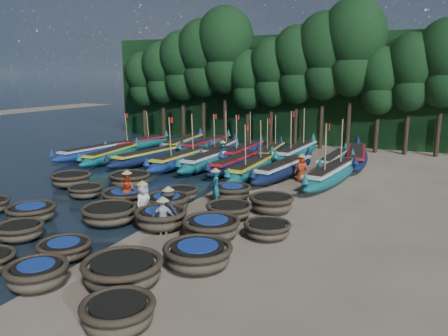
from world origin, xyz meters
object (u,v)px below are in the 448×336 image
at_px(coracle_7, 64,249).
at_px(long_boat_7, 284,169).
at_px(coracle_18, 229,210).
at_px(long_boat_11, 206,145).
at_px(fisherman_6, 302,168).
at_px(long_boat_3, 182,159).
at_px(coracle_12, 109,214).
at_px(fisherman_2, 128,188).
at_px(coracle_4, 118,313).
at_px(long_boat_4, 211,159).
at_px(long_boat_9, 138,144).
at_px(fisherman_1, 216,186).
at_px(coracle_16, 125,197).
at_px(long_boat_0, 93,152).
at_px(coracle_6, 20,231).
at_px(coracle_20, 71,179).
at_px(coracle_17, 167,202).
at_px(fisherman_0, 143,202).
at_px(long_boat_10, 183,144).
at_px(long_boat_5, 236,163).
at_px(coracle_8, 123,271).
at_px(coracle_9, 198,255).
at_px(coracle_22, 181,193).
at_px(long_boat_12, 220,150).
at_px(coracle_19, 267,229).
at_px(coracle_13, 161,218).
at_px(fisherman_3, 169,209).
at_px(coracle_15, 86,191).
at_px(long_boat_15, 296,152).
at_px(long_boat_8, 332,174).
at_px(coracle_11, 31,212).
at_px(coracle_23, 232,192).
at_px(coracle_21, 130,179).
at_px(long_boat_17, 356,157).
at_px(fisherman_4, 163,215).
at_px(long_boat_1, 111,155).
at_px(long_boat_14, 270,152).
at_px(long_boat_16, 334,160).
at_px(long_boat_6, 252,168).

distance_m(coracle_7, long_boat_7, 15.52).
height_order(coracle_18, long_boat_11, long_boat_11).
bearing_deg(fisherman_6, long_boat_3, 171.25).
bearing_deg(coracle_12, fisherman_2, 108.31).
xyz_separation_m(coracle_4, fisherman_6, (0.24, 17.35, 0.44)).
bearing_deg(long_boat_4, long_boat_9, 158.31).
bearing_deg(fisherman_1, long_boat_9, -171.91).
relative_size(coracle_16, long_boat_0, 0.38).
distance_m(coracle_6, coracle_20, 8.37).
relative_size(coracle_17, fisherman_0, 1.31).
distance_m(long_boat_10, fisherman_1, 16.20).
xyz_separation_m(long_boat_7, fisherman_6, (1.28, -0.54, 0.31)).
bearing_deg(coracle_7, long_boat_5, 90.22).
height_order(coracle_8, fisherman_0, fisherman_0).
height_order(coracle_9, fisherman_6, fisherman_6).
bearing_deg(coracle_4, long_boat_10, 116.18).
distance_m(coracle_4, coracle_22, 11.78).
bearing_deg(long_boat_12, coracle_19, -64.23).
height_order(coracle_13, fisherman_3, fisherman_3).
bearing_deg(coracle_15, long_boat_3, 84.98).
bearing_deg(long_boat_15, long_boat_8, -54.74).
distance_m(coracle_12, fisherman_3, 2.88).
relative_size(coracle_9, coracle_12, 0.82).
bearing_deg(coracle_8, coracle_22, 109.10).
xyz_separation_m(coracle_17, fisherman_0, (-0.14, -1.70, 0.48)).
height_order(coracle_11, long_boat_8, long_boat_8).
xyz_separation_m(coracle_23, long_boat_4, (-4.53, 6.82, 0.13)).
distance_m(coracle_6, long_boat_7, 15.81).
xyz_separation_m(coracle_21, coracle_22, (4.12, -1.22, -0.09)).
xyz_separation_m(long_boat_5, long_boat_17, (7.10, 5.46, 0.06)).
distance_m(coracle_16, long_boat_10, 16.04).
bearing_deg(long_boat_8, coracle_18, -101.46).
distance_m(long_boat_9, long_boat_11, 5.97).
xyz_separation_m(coracle_13, coracle_15, (-6.24, 2.45, -0.13)).
bearing_deg(coracle_13, fisherman_6, 72.82).
distance_m(coracle_19, long_boat_15, 16.55).
height_order(coracle_18, fisherman_4, fisherman_4).
bearing_deg(coracle_19, coracle_17, 167.30).
distance_m(coracle_18, long_boat_1, 15.68).
distance_m(coracle_15, fisherman_1, 7.07).
bearing_deg(fisherman_4, long_boat_11, -94.41).
height_order(coracle_13, coracle_21, coracle_13).
bearing_deg(long_boat_14, coracle_6, -104.52).
relative_size(coracle_12, coracle_21, 1.02).
height_order(fisherman_2, fisherman_6, fisherman_2).
xyz_separation_m(coracle_22, long_boat_16, (5.68, 11.59, 0.14)).
distance_m(coracle_23, long_boat_16, 11.03).
relative_size(coracle_18, fisherman_1, 1.28).
height_order(long_boat_6, fisherman_1, long_boat_6).
xyz_separation_m(coracle_13, coracle_21, (-5.55, 5.36, -0.04)).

